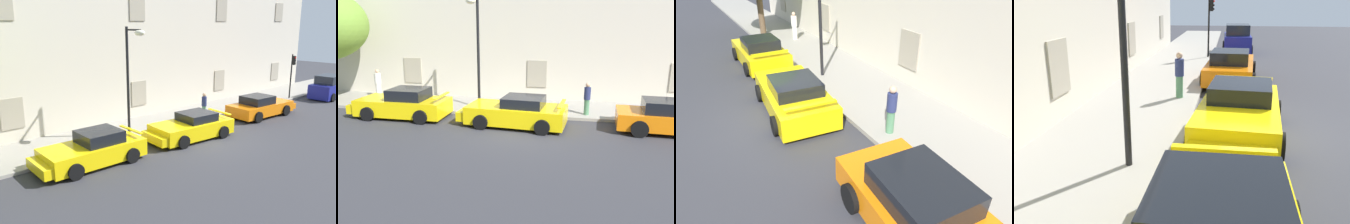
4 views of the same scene
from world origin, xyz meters
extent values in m
plane|color=#333338|center=(0.00, 0.00, 0.00)|extent=(80.00, 80.00, 0.00)
cube|color=gray|center=(0.00, 3.94, 0.07)|extent=(60.00, 3.63, 0.14)
cube|color=beige|center=(0.00, 7.37, 5.46)|extent=(37.82, 3.24, 10.92)
cube|color=#9E937F|center=(-7.56, 5.72, 1.60)|extent=(1.10, 0.06, 1.50)
cube|color=#9E937F|center=(0.00, 5.72, 1.60)|extent=(1.10, 0.06, 1.50)
cube|color=yellow|center=(-5.88, 1.19, 0.53)|extent=(4.26, 2.00, 0.74)
cube|color=black|center=(-5.56, 1.18, 1.15)|extent=(1.71, 1.58, 0.50)
cube|color=yellow|center=(-7.74, 1.21, 0.44)|extent=(1.29, 1.81, 0.41)
cube|color=yellow|center=(-3.93, 1.16, 1.12)|extent=(0.18, 1.66, 0.06)
cylinder|color=black|center=(-7.20, 0.23, 0.33)|extent=(0.65, 0.25, 0.65)
cylinder|color=black|center=(-7.18, 2.18, 0.33)|extent=(0.65, 0.25, 0.65)
cylinder|color=black|center=(-4.58, 0.20, 0.33)|extent=(0.65, 0.25, 0.65)
cylinder|color=black|center=(-4.55, 2.14, 0.33)|extent=(0.65, 0.25, 0.65)
cube|color=yellow|center=(-0.34, 0.83, 0.53)|extent=(4.41, 2.29, 0.75)
cube|color=black|center=(-0.02, 0.80, 1.11)|extent=(1.83, 1.68, 0.42)
cube|color=yellow|center=(-2.20, 0.99, 0.43)|extent=(1.43, 1.88, 0.41)
cube|color=yellow|center=(1.61, 0.66, 1.12)|extent=(0.30, 1.64, 0.06)
cylinder|color=black|center=(-1.74, -0.01, 0.32)|extent=(0.66, 0.30, 0.64)
cylinder|color=black|center=(-1.57, 1.90, 0.32)|extent=(0.66, 0.30, 0.64)
cylinder|color=black|center=(0.89, -0.25, 0.32)|extent=(0.66, 0.30, 0.64)
cylinder|color=black|center=(1.06, 1.67, 0.32)|extent=(0.66, 0.30, 0.64)
cube|color=orange|center=(6.15, 1.08, 0.52)|extent=(4.62, 2.16, 0.67)
cube|color=black|center=(5.81, 1.10, 1.10)|extent=(1.90, 1.62, 0.50)
cylinder|color=black|center=(4.81, 2.11, 0.34)|extent=(0.69, 0.28, 0.68)
cylinder|color=black|center=(4.69, 0.23, 0.34)|extent=(0.69, 0.28, 0.68)
cylinder|color=black|center=(-2.66, 3.08, 2.88)|extent=(0.14, 0.14, 5.49)
ellipsoid|color=#EAE5C6|center=(-2.66, 2.03, 5.35)|extent=(0.44, 0.60, 0.28)
cylinder|color=#4C7F59|center=(2.71, 2.79, 0.51)|extent=(0.35, 0.35, 0.75)
cylinder|color=navy|center=(2.71, 2.79, 1.18)|extent=(0.43, 0.43, 0.58)
sphere|color=tan|center=(2.71, 2.79, 1.59)|extent=(0.22, 0.22, 0.22)
cylinder|color=silver|center=(-9.10, 4.31, 0.55)|extent=(0.33, 0.33, 0.82)
cylinder|color=silver|center=(-9.10, 4.31, 1.27)|extent=(0.41, 0.41, 0.63)
sphere|color=tan|center=(-9.10, 4.31, 1.70)|extent=(0.22, 0.22, 0.22)
camera|label=1|loc=(-12.86, -11.38, 5.81)|focal=37.84mm
camera|label=2|loc=(2.02, -13.27, 4.40)|focal=36.16mm
camera|label=3|loc=(8.71, -2.27, 5.09)|focal=31.37mm
camera|label=4|loc=(-9.19, 1.13, 3.38)|focal=38.55mm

